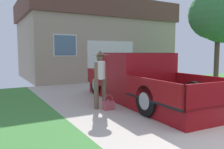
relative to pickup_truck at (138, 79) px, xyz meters
name	(u,v)px	position (x,y,z in m)	size (l,w,h in m)	color
pickup_truck	(138,79)	(0.00, 0.00, 0.00)	(2.18, 5.52, 1.61)	maroon
person_with_hat	(100,75)	(-1.58, -0.35, 0.26)	(0.48, 0.48, 1.67)	brown
handbag	(108,105)	(-1.49, -0.66, -0.57)	(0.31, 0.17, 0.43)	#B24C56
house_with_garage	(94,41)	(2.10, 8.05, 1.72)	(9.39, 6.37, 4.79)	tan
front_yard_tree	(221,15)	(5.37, 0.83, 2.69)	(2.88, 2.66, 4.62)	brown
wheeled_trash_bin	(145,70)	(3.45, 4.09, -0.11)	(0.60, 0.72, 1.13)	navy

